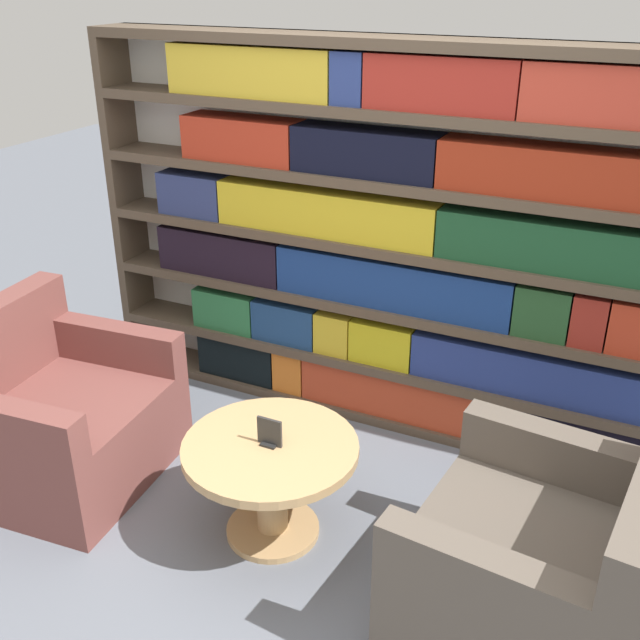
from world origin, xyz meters
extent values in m
plane|color=slate|center=(0.00, 0.00, 0.00)|extent=(14.00, 14.00, 0.00)
cube|color=silver|center=(0.00, 1.40, 0.98)|extent=(3.38, 0.05, 1.95)
cube|color=brown|center=(-1.66, 1.28, 0.98)|extent=(0.05, 0.30, 1.95)
cube|color=brown|center=(0.00, 1.28, 0.03)|extent=(3.28, 0.30, 0.05)
cube|color=brown|center=(0.00, 1.28, 0.33)|extent=(3.28, 0.30, 0.05)
cube|color=brown|center=(0.00, 1.28, 0.65)|extent=(3.28, 0.30, 0.05)
cube|color=brown|center=(0.00, 1.28, 0.98)|extent=(3.28, 0.30, 0.05)
cube|color=brown|center=(0.00, 1.28, 1.30)|extent=(3.28, 0.30, 0.05)
cube|color=brown|center=(0.00, 1.28, 1.63)|extent=(3.28, 0.30, 0.05)
cube|color=brown|center=(0.00, 1.28, 1.93)|extent=(3.28, 0.30, 0.05)
cube|color=black|center=(-0.94, 1.25, 0.18)|extent=(0.49, 0.20, 0.25)
cube|color=orange|center=(-0.60, 1.25, 0.18)|extent=(0.18, 0.20, 0.25)
cube|color=#B53E23|center=(-0.02, 1.25, 0.18)|extent=(0.97, 0.20, 0.25)
cube|color=black|center=(0.99, 1.25, 0.18)|extent=(1.03, 0.20, 0.25)
cube|color=#2E7744|center=(-1.01, 1.25, 0.46)|extent=(0.38, 0.20, 0.23)
cube|color=navy|center=(-0.62, 1.25, 0.46)|extent=(0.37, 0.20, 0.23)
cube|color=gold|center=(-0.33, 1.25, 0.46)|extent=(0.20, 0.20, 0.23)
cube|color=gold|center=(-0.06, 1.25, 0.46)|extent=(0.33, 0.20, 0.23)
cube|color=navy|center=(0.87, 1.25, 0.46)|extent=(1.51, 0.20, 0.23)
cube|color=black|center=(-1.02, 1.25, 0.80)|extent=(0.75, 0.20, 0.24)
cube|color=navy|center=(-0.03, 1.25, 0.80)|extent=(1.22, 0.20, 0.24)
cube|color=#244E29|center=(0.71, 1.25, 0.80)|extent=(0.25, 0.20, 0.24)
cube|color=maroon|center=(0.92, 1.25, 0.80)|extent=(0.15, 0.20, 0.24)
cube|color=navy|center=(-1.18, 1.25, 1.11)|extent=(0.38, 0.20, 0.23)
cube|color=gold|center=(-0.39, 1.25, 1.11)|extent=(1.17, 0.20, 0.23)
cube|color=#1B4A2A|center=(0.76, 1.25, 1.11)|extent=(1.12, 0.20, 0.23)
cube|color=#B3321D|center=(-0.87, 1.25, 1.43)|extent=(0.63, 0.20, 0.22)
cube|color=black|center=(-0.19, 1.25, 1.43)|extent=(0.72, 0.20, 0.22)
cube|color=#9B2C16|center=(0.84, 1.25, 1.43)|extent=(1.31, 0.20, 0.22)
cube|color=gold|center=(-0.79, 1.25, 1.77)|extent=(0.88, 0.20, 0.24)
cube|color=navy|center=(-0.27, 1.25, 1.77)|extent=(0.16, 0.20, 0.24)
cube|color=#A62A20|center=(0.16, 1.25, 1.77)|extent=(0.68, 0.20, 0.24)
cube|color=brown|center=(-1.23, 0.13, 0.21)|extent=(0.89, 0.96, 0.42)
cube|color=brown|center=(-1.13, -0.25, 0.52)|extent=(0.69, 0.18, 0.21)
cube|color=brown|center=(-1.20, 0.53, 0.52)|extent=(0.69, 0.18, 0.21)
cube|color=brown|center=(0.93, 0.13, 0.21)|extent=(0.90, 0.97, 0.42)
cube|color=brown|center=(0.90, 0.53, 0.52)|extent=(0.69, 0.19, 0.21)
cube|color=brown|center=(0.83, -0.25, 0.52)|extent=(0.69, 0.19, 0.21)
cylinder|color=tan|center=(-0.15, 0.18, 0.21)|extent=(0.13, 0.13, 0.42)
cylinder|color=tan|center=(-0.15, 0.18, 0.01)|extent=(0.40, 0.40, 0.03)
cylinder|color=tan|center=(-0.15, 0.18, 0.44)|extent=(0.73, 0.73, 0.04)
cube|color=black|center=(-0.15, 0.18, 0.46)|extent=(0.07, 0.06, 0.01)
cube|color=#2D2D2D|center=(-0.15, 0.18, 0.52)|extent=(0.11, 0.01, 0.12)
camera|label=1|loc=(1.13, -2.03, 2.24)|focal=42.00mm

